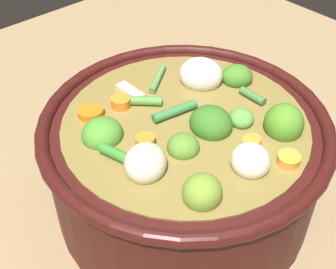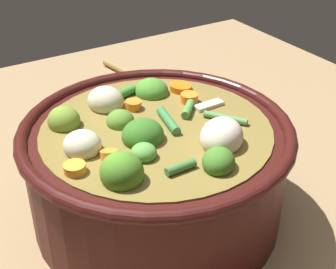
# 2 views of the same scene
# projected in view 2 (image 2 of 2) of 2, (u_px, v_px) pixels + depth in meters

# --- Properties ---
(ground_plane) EXTENTS (1.10, 1.10, 0.00)m
(ground_plane) POSITION_uv_depth(u_px,v_px,m) (157.00, 212.00, 0.61)
(ground_plane) COLOR #8C704C
(cooking_pot) EXTENTS (0.31, 0.31, 0.15)m
(cooking_pot) POSITION_uv_depth(u_px,v_px,m) (156.00, 168.00, 0.57)
(cooking_pot) COLOR #38110F
(cooking_pot) RESTS_ON ground_plane
(wooden_spoon) EXTENTS (0.22, 0.19, 0.02)m
(wooden_spoon) POSITION_uv_depth(u_px,v_px,m) (109.00, 90.00, 0.89)
(wooden_spoon) COLOR olive
(wooden_spoon) RESTS_ON ground_plane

